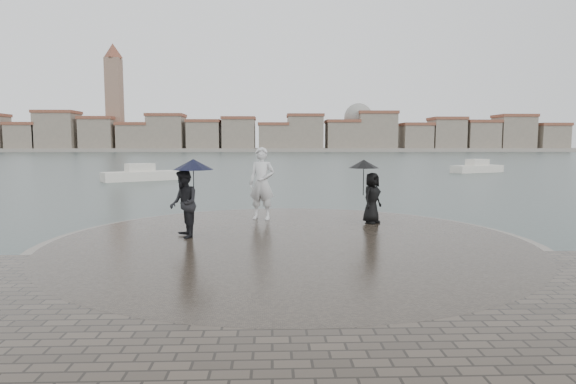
{
  "coord_description": "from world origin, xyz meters",
  "views": [
    {
      "loc": [
        -0.44,
        -8.56,
        2.8
      ],
      "look_at": [
        0.0,
        4.8,
        1.45
      ],
      "focal_mm": 30.0,
      "sensor_mm": 36.0,
      "label": 1
    }
  ],
  "objects": [
    {
      "name": "boats",
      "position": [
        4.52,
        32.85,
        0.38
      ],
      "size": [
        35.53,
        13.47,
        1.5
      ],
      "color": "silver",
      "rests_on": "ground"
    },
    {
      "name": "ground",
      "position": [
        0.0,
        0.0,
        0.0
      ],
      "size": [
        400.0,
        400.0,
        0.0
      ],
      "primitive_type": "plane",
      "color": "#2B3835",
      "rests_on": "ground"
    },
    {
      "name": "visitor_right",
      "position": [
        2.54,
        6.0,
        1.44
      ],
      "size": [
        1.16,
        1.02,
        1.95
      ],
      "color": "black",
      "rests_on": "quay_tip"
    },
    {
      "name": "kerb_ring",
      "position": [
        0.0,
        3.5,
        0.16
      ],
      "size": [
        12.5,
        12.5,
        0.32
      ],
      "primitive_type": "cylinder",
      "color": "gray",
      "rests_on": "ground"
    },
    {
      "name": "statue",
      "position": [
        -0.77,
        6.85,
        1.52
      ],
      "size": [
        0.98,
        0.8,
        2.32
      ],
      "primitive_type": "imported",
      "rotation": [
        0.0,
        0.0,
        -0.32
      ],
      "color": "silver",
      "rests_on": "quay_tip"
    },
    {
      "name": "far_skyline",
      "position": [
        -6.29,
        160.71,
        5.61
      ],
      "size": [
        260.0,
        20.0,
        37.0
      ],
      "color": "gray",
      "rests_on": "ground"
    },
    {
      "name": "visitor_left",
      "position": [
        -2.68,
        3.9,
        1.49
      ],
      "size": [
        1.25,
        1.15,
        2.04
      ],
      "color": "black",
      "rests_on": "quay_tip"
    },
    {
      "name": "quay_tip",
      "position": [
        0.0,
        3.5,
        0.18
      ],
      "size": [
        11.9,
        11.9,
        0.36
      ],
      "primitive_type": "cylinder",
      "color": "#2D261E",
      "rests_on": "ground"
    }
  ]
}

